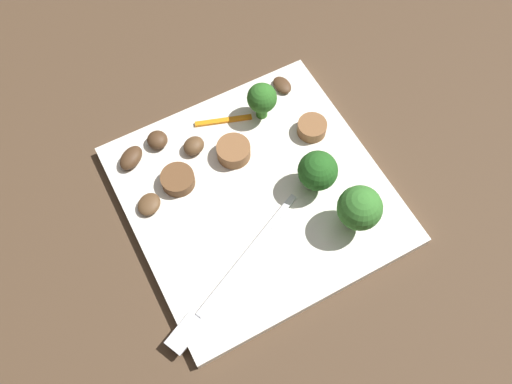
{
  "coord_description": "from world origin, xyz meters",
  "views": [
    {
      "loc": [
        0.11,
        0.2,
        0.48
      ],
      "look_at": [
        0.0,
        0.0,
        0.01
      ],
      "focal_mm": 37.86,
      "sensor_mm": 36.0,
      "label": 1
    }
  ],
  "objects_px": {
    "fork": "(227,280)",
    "mushroom_3": "(157,140)",
    "mushroom_0": "(282,85)",
    "broccoli_floret_0": "(318,171)",
    "plate": "(256,195)",
    "pepper_strip_1": "(223,121)",
    "broccoli_floret_1": "(262,99)",
    "broccoli_floret_2": "(360,208)",
    "sausage_slice_1": "(178,180)",
    "mushroom_2": "(131,158)",
    "mushroom_4": "(149,204)",
    "mushroom_1": "(194,146)",
    "sausage_slice_2": "(238,149)",
    "sausage_slice_0": "(312,128)"
  },
  "relations": [
    {
      "from": "fork",
      "to": "mushroom_3",
      "type": "height_order",
      "value": "mushroom_3"
    },
    {
      "from": "mushroom_0",
      "to": "broccoli_floret_0",
      "type": "bearing_deg",
      "value": 75.69
    },
    {
      "from": "plate",
      "to": "pepper_strip_1",
      "type": "xyz_separation_m",
      "value": [
        -0.01,
        -0.09,
        0.01
      ]
    },
    {
      "from": "plate",
      "to": "fork",
      "type": "xyz_separation_m",
      "value": [
        0.06,
        0.07,
        0.01
      ]
    },
    {
      "from": "plate",
      "to": "broccoli_floret_1",
      "type": "height_order",
      "value": "broccoli_floret_1"
    },
    {
      "from": "broccoli_floret_2",
      "to": "sausage_slice_1",
      "type": "xyz_separation_m",
      "value": [
        0.13,
        -0.12,
        -0.03
      ]
    },
    {
      "from": "mushroom_2",
      "to": "mushroom_4",
      "type": "distance_m",
      "value": 0.05
    },
    {
      "from": "mushroom_1",
      "to": "broccoli_floret_1",
      "type": "bearing_deg",
      "value": -176.51
    },
    {
      "from": "plate",
      "to": "mushroom_2",
      "type": "bearing_deg",
      "value": -43.87
    },
    {
      "from": "plate",
      "to": "mushroom_1",
      "type": "bearing_deg",
      "value": -66.03
    },
    {
      "from": "sausage_slice_1",
      "to": "sausage_slice_2",
      "type": "distance_m",
      "value": 0.07
    },
    {
      "from": "broccoli_floret_0",
      "to": "mushroom_2",
      "type": "height_order",
      "value": "broccoli_floret_0"
    },
    {
      "from": "plate",
      "to": "mushroom_2",
      "type": "distance_m",
      "value": 0.13
    },
    {
      "from": "sausage_slice_2",
      "to": "mushroom_0",
      "type": "bearing_deg",
      "value": -147.67
    },
    {
      "from": "fork",
      "to": "mushroom_4",
      "type": "bearing_deg",
      "value": -97.3
    },
    {
      "from": "broccoli_floret_2",
      "to": "broccoli_floret_1",
      "type": "bearing_deg",
      "value": -83.46
    },
    {
      "from": "broccoli_floret_1",
      "to": "broccoli_floret_2",
      "type": "relative_size",
      "value": 0.79
    },
    {
      "from": "fork",
      "to": "sausage_slice_2",
      "type": "xyz_separation_m",
      "value": [
        -0.07,
        -0.11,
        0.01
      ]
    },
    {
      "from": "broccoli_floret_1",
      "to": "broccoli_floret_2",
      "type": "distance_m",
      "value": 0.15
    },
    {
      "from": "sausage_slice_2",
      "to": "sausage_slice_1",
      "type": "bearing_deg",
      "value": 1.93
    },
    {
      "from": "broccoli_floret_0",
      "to": "broccoli_floret_2",
      "type": "height_order",
      "value": "broccoli_floret_2"
    },
    {
      "from": "mushroom_2",
      "to": "fork",
      "type": "bearing_deg",
      "value": 100.17
    },
    {
      "from": "mushroom_0",
      "to": "plate",
      "type": "bearing_deg",
      "value": 49.23
    },
    {
      "from": "sausage_slice_1",
      "to": "mushroom_0",
      "type": "relative_size",
      "value": 1.38
    },
    {
      "from": "mushroom_3",
      "to": "mushroom_4",
      "type": "distance_m",
      "value": 0.07
    },
    {
      "from": "mushroom_1",
      "to": "pepper_strip_1",
      "type": "height_order",
      "value": "mushroom_1"
    },
    {
      "from": "plate",
      "to": "mushroom_1",
      "type": "xyz_separation_m",
      "value": [
        0.03,
        -0.07,
        0.01
      ]
    },
    {
      "from": "mushroom_3",
      "to": "mushroom_4",
      "type": "bearing_deg",
      "value": 59.73
    },
    {
      "from": "fork",
      "to": "sausage_slice_2",
      "type": "bearing_deg",
      "value": -146.41
    },
    {
      "from": "sausage_slice_0",
      "to": "sausage_slice_1",
      "type": "bearing_deg",
      "value": -4.11
    },
    {
      "from": "plate",
      "to": "fork",
      "type": "bearing_deg",
      "value": 45.58
    },
    {
      "from": "sausage_slice_0",
      "to": "mushroom_4",
      "type": "xyz_separation_m",
      "value": [
        0.18,
        -0.0,
        -0.0
      ]
    },
    {
      "from": "broccoli_floret_0",
      "to": "broccoli_floret_2",
      "type": "distance_m",
      "value": 0.05
    },
    {
      "from": "plate",
      "to": "fork",
      "type": "height_order",
      "value": "fork"
    },
    {
      "from": "broccoli_floret_2",
      "to": "mushroom_0",
      "type": "relative_size",
      "value": 2.34
    },
    {
      "from": "sausage_slice_2",
      "to": "mushroom_0",
      "type": "distance_m",
      "value": 0.09
    },
    {
      "from": "mushroom_0",
      "to": "pepper_strip_1",
      "type": "height_order",
      "value": "mushroom_0"
    },
    {
      "from": "sausage_slice_0",
      "to": "mushroom_2",
      "type": "height_order",
      "value": "same"
    },
    {
      "from": "mushroom_1",
      "to": "plate",
      "type": "bearing_deg",
      "value": 113.97
    },
    {
      "from": "broccoli_floret_1",
      "to": "sausage_slice_0",
      "type": "relative_size",
      "value": 1.49
    },
    {
      "from": "pepper_strip_1",
      "to": "sausage_slice_2",
      "type": "bearing_deg",
      "value": 83.66
    },
    {
      "from": "mushroom_4",
      "to": "mushroom_1",
      "type": "bearing_deg",
      "value": -150.1
    },
    {
      "from": "broccoli_floret_1",
      "to": "mushroom_3",
      "type": "height_order",
      "value": "broccoli_floret_1"
    },
    {
      "from": "sausage_slice_2",
      "to": "mushroom_4",
      "type": "distance_m",
      "value": 0.1
    },
    {
      "from": "plate",
      "to": "mushroom_4",
      "type": "xyz_separation_m",
      "value": [
        0.1,
        -0.03,
        0.01
      ]
    },
    {
      "from": "fork",
      "to": "broccoli_floret_2",
      "type": "bearing_deg",
      "value": 152.08
    },
    {
      "from": "broccoli_floret_2",
      "to": "mushroom_3",
      "type": "distance_m",
      "value": 0.21
    },
    {
      "from": "broccoli_floret_2",
      "to": "pepper_strip_1",
      "type": "xyz_separation_m",
      "value": [
        0.06,
        -0.16,
        -0.03
      ]
    },
    {
      "from": "sausage_slice_1",
      "to": "broccoli_floret_2",
      "type": "bearing_deg",
      "value": 137.23
    },
    {
      "from": "sausage_slice_2",
      "to": "mushroom_2",
      "type": "distance_m",
      "value": 0.11
    }
  ]
}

